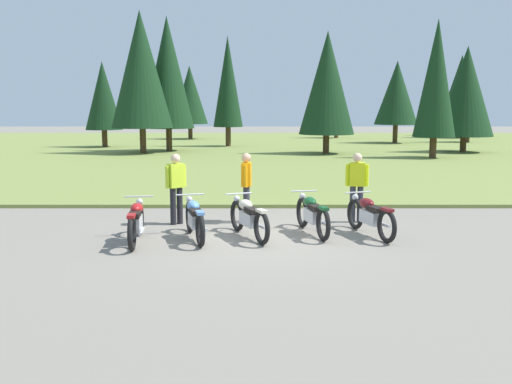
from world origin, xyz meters
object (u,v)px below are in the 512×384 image
Objects in this scene: motorcycle_red at (138,221)px; rider_checking_bike at (359,183)px; motorcycle_cream at (251,217)px; motorcycle_maroon at (372,216)px; motorcycle_british_green at (314,214)px; motorcycle_sky_blue at (197,218)px; rider_with_back_turned at (249,183)px; rider_near_row_end at (178,184)px.

motorcycle_red is 1.26× the size of rider_checking_bike.
motorcycle_maroon is at bearing 3.98° from motorcycle_cream.
rider_checking_bike is at bearing 32.17° from motorcycle_cream.
motorcycle_sky_blue is at bearing -168.58° from motorcycle_british_green.
motorcycle_sky_blue is at bearing 14.27° from motorcycle_red.
motorcycle_maroon is 1.22× the size of rider_with_back_turned.
rider_near_row_end and rider_checking_bike have the same top height.
motorcycle_maroon is 3.08m from rider_with_back_turned.
rider_near_row_end is at bearing 72.71° from motorcycle_red.
rider_near_row_end is (-4.33, 1.19, 0.51)m from motorcycle_maroon.
motorcycle_red is at bearing -107.29° from rider_near_row_end.
motorcycle_british_green is at bearing 12.33° from motorcycle_red.
motorcycle_red is 1.06× the size of motorcycle_cream.
motorcycle_red is 4.94m from motorcycle_maroon.
motorcycle_maroon is (3.74, 0.33, 0.00)m from motorcycle_sky_blue.
motorcycle_sky_blue is 0.99× the size of motorcycle_british_green.
motorcycle_maroon is at bearing 7.31° from motorcycle_red.
rider_with_back_turned reaches higher than motorcycle_cream.
motorcycle_maroon is 1.52m from rider_checking_bike.
motorcycle_red is 1.98m from rider_near_row_end.
motorcycle_cream is 0.96× the size of motorcycle_british_green.
rider_checking_bike is 2.64m from rider_with_back_turned.
rider_checking_bike is at bearing 91.82° from motorcycle_maroon.
rider_checking_bike is (4.86, 2.06, 0.51)m from motorcycle_red.
motorcycle_red and motorcycle_cream have the same top height.
motorcycle_cream is 3.08m from rider_checking_bike.
motorcycle_red is 5.30m from rider_checking_bike.
motorcycle_maroon is 1.22× the size of rider_near_row_end.
motorcycle_british_green is 1.80m from rider_checking_bike.
rider_with_back_turned is at bearing 59.07° from motorcycle_sky_blue.
motorcycle_british_green is (1.38, 0.36, 0.00)m from motorcycle_cream.
motorcycle_cream is 1.19× the size of rider_checking_bike.
rider_near_row_end is 1.00× the size of rider_with_back_turned.
motorcycle_red is at bearing -165.73° from motorcycle_sky_blue.
rider_checking_bike reaches higher than motorcycle_sky_blue.
motorcycle_red is 3.07m from rider_with_back_turned.
motorcycle_red and motorcycle_sky_blue have the same top height.
motorcycle_red and motorcycle_british_green have the same top height.
motorcycle_maroon is at bearing 5.10° from motorcycle_sky_blue.
motorcycle_red and motorcycle_maroon have the same top height.
motorcycle_red is 1.26× the size of rider_with_back_turned.
motorcycle_cream is at bearing -38.63° from rider_near_row_end.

